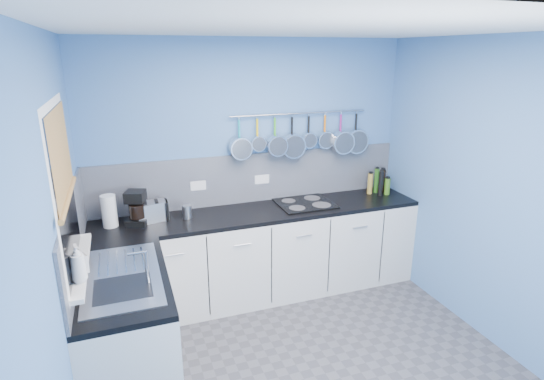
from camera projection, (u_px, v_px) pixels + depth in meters
floor at (310, 370)px, 3.38m from camera, size 3.20×3.00×0.02m
ceiling at (321, 26)px, 2.61m from camera, size 3.20×3.00×0.02m
wall_back at (251, 168)px, 4.35m from camera, size 3.20×0.02×2.50m
wall_front at (484, 359)px, 1.64m from camera, size 3.20×0.02×2.50m
wall_left at (60, 255)px, 2.48m from camera, size 0.02×3.00×2.50m
wall_right at (495, 196)px, 3.51m from camera, size 0.02×3.00×2.50m
backsplash_back at (252, 178)px, 4.36m from camera, size 3.20×0.02×0.50m
backsplash_left at (75, 232)px, 3.05m from camera, size 0.02×1.80×0.50m
cabinet_run_back at (262, 255)px, 4.32m from camera, size 3.20×0.60×0.86m
worktop_back at (261, 213)px, 4.18m from camera, size 3.20×0.60×0.04m
cabinet_run_left at (129, 335)px, 3.10m from camera, size 0.60×1.20×0.86m
worktop_left at (122, 279)px, 2.96m from camera, size 0.60×1.20×0.04m
window_frame at (64, 190)px, 2.67m from camera, size 0.01×1.00×1.10m
window_glass at (65, 190)px, 2.67m from camera, size 0.01×0.90×1.00m
bamboo_blind at (61, 154)px, 2.60m from camera, size 0.01×0.90×0.55m
window_sill at (80, 264)px, 2.83m from camera, size 0.10×0.98×0.03m
sink_unit at (122, 276)px, 2.95m from camera, size 0.50×0.95×0.01m
mixer_tap at (147, 267)px, 2.80m from camera, size 0.12×0.08×0.26m
socket_left at (198, 186)px, 4.18m from camera, size 0.15×0.01×0.09m
socket_right at (262, 179)px, 4.39m from camera, size 0.15×0.01×0.09m
pot_rail at (300, 113)px, 4.29m from camera, size 1.45×0.02×0.02m
soap_bottle_a at (78, 263)px, 2.56m from camera, size 0.11×0.11×0.24m
soap_bottle_b at (80, 260)px, 2.67m from camera, size 0.10×0.10×0.17m
paper_towel at (109, 211)px, 3.76m from camera, size 0.16×0.16×0.29m
coffee_maker at (136, 208)px, 3.80m from camera, size 0.22×0.24×0.31m
toaster at (151, 211)px, 3.90m from camera, size 0.30×0.21×0.18m
canister at (187, 212)px, 3.97m from camera, size 0.09×0.09×0.12m
hob at (305, 203)px, 4.36m from camera, size 0.55×0.48×0.01m
pan_0 at (239, 138)px, 4.14m from camera, size 0.22×0.11×0.41m
pan_1 at (257, 133)px, 4.19m from camera, size 0.15×0.08×0.34m
pan_2 at (275, 135)px, 4.26m from camera, size 0.21×0.12×0.40m
pan_3 at (292, 136)px, 4.32m from camera, size 0.25×0.10×0.44m
pan_4 at (309, 131)px, 4.37m from camera, size 0.16×0.07×0.35m
pan_5 at (325, 130)px, 4.43m from camera, size 0.18×0.07×0.37m
pan_6 at (340, 132)px, 4.50m from camera, size 0.24×0.13×0.43m
pan_7 at (356, 132)px, 4.56m from camera, size 0.26×0.09×0.45m
condiment_0 at (382, 181)px, 4.71m from camera, size 0.07×0.07×0.25m
condiment_1 at (376, 181)px, 4.68m from camera, size 0.05×0.05×0.27m
condiment_2 at (370, 184)px, 4.65m from camera, size 0.06×0.06×0.22m
condiment_3 at (387, 186)px, 4.63m from camera, size 0.06×0.06×0.18m
condiment_4 at (381, 183)px, 4.60m from camera, size 0.05×0.05×0.26m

